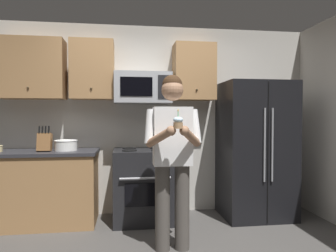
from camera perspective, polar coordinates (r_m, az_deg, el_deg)
The scene contains 10 objects.
wall_back at distance 4.33m, azimuth -2.93°, elevation 1.17°, with size 4.40×0.10×2.60m, color beige.
oven_range at distance 4.02m, azimuth -4.59°, elevation -10.92°, with size 0.76×0.70×0.93m.
microwave at distance 4.06m, azimuth -4.73°, elevation 7.06°, with size 0.74×0.41×0.40m.
refrigerator at distance 4.27m, azimuth 16.02°, elevation -4.28°, with size 0.90×0.75×1.80m.
cabinet_row_upper at distance 4.15m, azimuth -12.85°, elevation 10.11°, with size 2.78×0.36×0.76m.
counter_left at distance 4.18m, azimuth -23.02°, elevation -10.57°, with size 1.44×0.66×0.92m.
knife_block at distance 4.03m, azimuth -22.06°, elevation -2.78°, with size 0.16×0.15×0.32m.
bowl_large_white at distance 4.04m, azimuth -18.53°, elevation -3.38°, with size 0.28×0.28×0.13m.
person at distance 3.06m, azimuth 0.84°, elevation -4.78°, with size 0.60×0.48×1.76m.
cupcake at distance 2.71m, azimuth 1.90°, elevation 0.67°, with size 0.09×0.09×0.17m.
Camera 1 is at (-0.37, -2.56, 1.34)m, focal length 32.64 mm.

